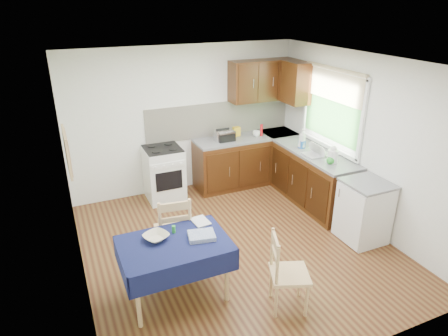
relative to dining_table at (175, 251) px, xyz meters
name	(u,v)px	position (x,y,z in m)	size (l,w,h in m)	color
floor	(236,245)	(1.06, 0.63, -0.62)	(4.20, 4.20, 0.00)	#482313
ceiling	(239,62)	(1.06, 0.63, 1.88)	(4.00, 4.20, 0.02)	silver
wall_back	(185,120)	(1.06, 2.73, 0.63)	(4.00, 0.02, 2.50)	white
wall_front	(347,251)	(1.06, -1.47, 0.63)	(4.00, 0.02, 2.50)	white
wall_left	(71,191)	(-0.94, 0.63, 0.63)	(0.02, 4.20, 2.50)	white
wall_right	(361,142)	(3.06, 0.63, 0.63)	(0.02, 4.20, 2.50)	white
base_cabinets	(276,169)	(2.42, 1.89, -0.19)	(1.90, 2.30, 0.86)	#381309
worktop_back	(247,138)	(2.11, 2.43, 0.26)	(1.90, 0.60, 0.04)	slate
worktop_right	(315,154)	(2.76, 1.28, 0.26)	(0.60, 1.70, 0.04)	slate
worktop_corner	(278,133)	(2.76, 2.43, 0.26)	(0.60, 0.60, 0.04)	slate
splashback	(220,119)	(1.71, 2.72, 0.58)	(2.70, 0.02, 0.60)	#EFE3CB
upper_cabinets	(273,81)	(2.59, 2.43, 1.23)	(1.20, 0.85, 0.70)	#381309
stove	(164,173)	(0.56, 2.43, -0.16)	(0.60, 0.61, 0.92)	white
window	(332,104)	(3.03, 1.33, 1.04)	(0.04, 1.48, 1.26)	#2B5E27
fridge	(364,211)	(2.76, 0.08, -0.17)	(0.58, 0.60, 0.89)	white
corkboard	(67,152)	(-0.91, 0.93, 0.98)	(0.04, 0.62, 0.47)	tan
dining_table	(175,251)	(0.00, 0.00, 0.00)	(1.19, 0.81, 0.72)	#101841
chair_far	(174,230)	(0.16, 0.56, -0.09)	(0.49, 0.49, 1.00)	tan
chair_near	(286,270)	(1.03, -0.65, -0.13)	(0.52, 0.52, 0.92)	tan
toaster	(223,135)	(1.63, 2.41, 0.39)	(0.29, 0.18, 0.22)	silver
sandwich_press	(225,136)	(1.68, 2.41, 0.37)	(0.30, 0.26, 0.17)	black
sauce_bottle	(261,130)	(2.37, 2.37, 0.39)	(0.05, 0.05, 0.21)	red
yellow_packet	(236,132)	(1.95, 2.54, 0.37)	(0.12, 0.08, 0.17)	gold
dish_rack	(317,154)	(2.71, 1.18, 0.31)	(0.40, 0.30, 0.19)	#99999E
kettle	(333,155)	(2.73, 0.83, 0.40)	(0.16, 0.16, 0.27)	white
cup	(256,134)	(2.27, 2.37, 0.34)	(0.13, 0.13, 0.10)	white
soap_bottle_a	(302,139)	(2.68, 1.56, 0.44)	(0.12, 0.12, 0.32)	white
soap_bottle_b	(302,143)	(2.67, 1.54, 0.38)	(0.09, 0.09, 0.19)	blue
soap_bottle_c	(331,159)	(2.68, 0.80, 0.36)	(0.12, 0.12, 0.15)	green
plate_bowl	(156,237)	(-0.16, 0.14, 0.14)	(0.26, 0.26, 0.06)	beige
book	(194,223)	(0.33, 0.28, 0.11)	(0.18, 0.24, 0.02)	white
spice_jar	(174,229)	(0.06, 0.20, 0.15)	(0.04, 0.04, 0.09)	green
tea_towel	(201,236)	(0.31, -0.03, 0.13)	(0.29, 0.23, 0.05)	navy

